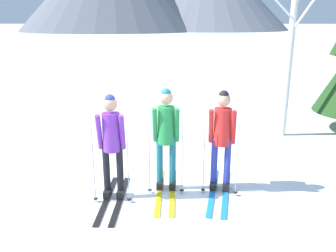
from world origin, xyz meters
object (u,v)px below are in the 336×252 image
skier_in_green (166,136)px  birch_tree_tall (290,58)px  skier_in_red (222,135)px  skier_in_purple (112,143)px

skier_in_green → birch_tree_tall: size_ratio=0.48×
skier_in_green → skier_in_red: bearing=0.3°
skier_in_purple → skier_in_red: size_ratio=0.97×
skier_in_purple → skier_in_red: (1.77, 0.33, 0.03)m
skier_in_purple → skier_in_green: 0.91m
skier_in_green → birch_tree_tall: bearing=46.8°
skier_in_red → birch_tree_tall: birch_tree_tall is taller
skier_in_red → skier_in_purple: bearing=-169.4°
skier_in_red → birch_tree_tall: (1.94, 3.05, 0.96)m
skier_in_purple → birch_tree_tall: 5.12m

